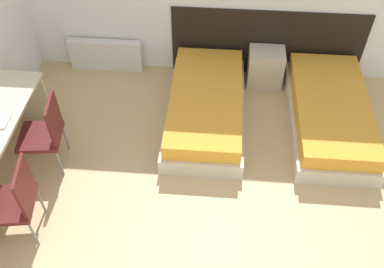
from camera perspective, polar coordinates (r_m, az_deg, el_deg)
headboard_panel at (r=5.93m, az=9.97°, el=11.80°), size 2.56×0.03×0.98m
bed_near_window at (r=5.32m, az=1.85°, el=3.69°), size 0.94×1.91×0.41m
bed_near_door at (r=5.49m, az=17.84°, el=2.63°), size 0.94×1.91×0.41m
nightstand at (r=5.90m, az=9.76°, el=8.78°), size 0.47×0.36×0.51m
radiator at (r=6.20m, az=-11.40°, el=10.29°), size 1.01×0.12×0.46m
chair_near_laptop at (r=4.84m, az=-19.00°, el=0.33°), size 0.50×0.50×0.93m
chair_near_notebook at (r=4.35m, az=-22.49°, el=-8.04°), size 0.51×0.51×0.93m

